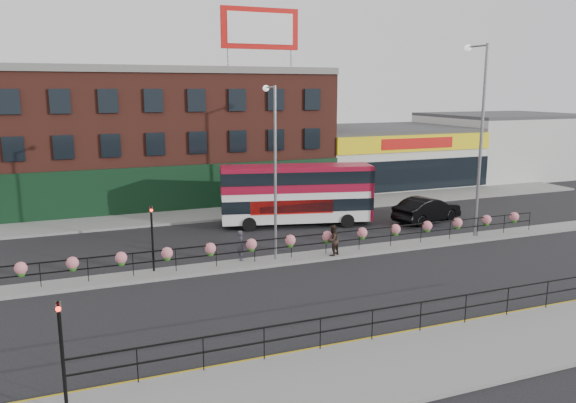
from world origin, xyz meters
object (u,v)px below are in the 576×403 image
object	(u,v)px
car	(427,209)
lamp_column_east	(479,124)
pedestrian_a	(241,245)
pedestrian_b	(333,240)
double_decker_bus	(297,189)
lamp_column_west	(274,158)

from	to	relation	value
car	lamp_column_east	size ratio (longest dim) A/B	0.48
pedestrian_a	pedestrian_b	xyz separation A→B (m)	(4.75, -0.95, 0.04)
double_decker_bus	pedestrian_a	size ratio (longest dim) A/B	6.44
double_decker_bus	car	size ratio (longest dim) A/B	1.86
double_decker_bus	lamp_column_east	distance (m)	11.77
lamp_column_west	lamp_column_east	world-z (taller)	lamp_column_east
double_decker_bus	pedestrian_a	distance (m)	8.80
pedestrian_b	lamp_column_east	distance (m)	11.38
double_decker_bus	lamp_column_east	bearing A→B (deg)	-37.17
double_decker_bus	pedestrian_b	xyz separation A→B (m)	(-1.03, -7.41, -1.46)
pedestrian_b	lamp_column_east	size ratio (longest dim) A/B	0.15
pedestrian_b	lamp_column_east	xyz separation A→B (m)	(9.74, 0.81, 5.82)
pedestrian_a	lamp_column_east	distance (m)	15.63
car	lamp_column_east	distance (m)	7.34
car	pedestrian_b	bearing A→B (deg)	102.98
double_decker_bus	lamp_column_west	bearing A→B (deg)	-121.13
pedestrian_a	pedestrian_b	bearing A→B (deg)	-92.37
pedestrian_b	car	bearing A→B (deg)	179.53
double_decker_bus	lamp_column_east	size ratio (longest dim) A/B	0.90
double_decker_bus	lamp_column_west	distance (m)	8.41
double_decker_bus	car	bearing A→B (deg)	-15.16
pedestrian_a	lamp_column_west	distance (m)	4.78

